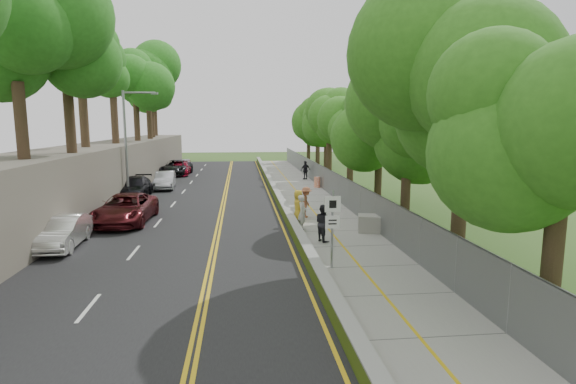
{
  "coord_description": "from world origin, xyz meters",
  "views": [
    {
      "loc": [
        -2.47,
        -19.73,
        5.68
      ],
      "look_at": [
        0.5,
        8.0,
        1.4
      ],
      "focal_mm": 28.0,
      "sensor_mm": 36.0,
      "label": 1
    }
  ],
  "objects_px": {
    "streetlight": "(129,138)",
    "signpost": "(332,220)",
    "car_1": "(62,232)",
    "car_2": "(126,209)",
    "person_far": "(305,170)",
    "concrete_block": "(371,223)",
    "painter_0": "(298,207)",
    "construction_barrel": "(317,182)"
  },
  "relations": [
    {
      "from": "car_1",
      "to": "concrete_block",
      "type": "bearing_deg",
      "value": 2.82
    },
    {
      "from": "concrete_block",
      "to": "car_2",
      "type": "xyz_separation_m",
      "value": [
        -13.3,
        3.59,
        0.37
      ]
    },
    {
      "from": "streetlight",
      "to": "concrete_block",
      "type": "xyz_separation_m",
      "value": [
        14.76,
        -11.37,
        -4.15
      ]
    },
    {
      "from": "construction_barrel",
      "to": "car_1",
      "type": "relative_size",
      "value": 0.21
    },
    {
      "from": "concrete_block",
      "to": "car_2",
      "type": "height_order",
      "value": "car_2"
    },
    {
      "from": "concrete_block",
      "to": "car_1",
      "type": "height_order",
      "value": "car_1"
    },
    {
      "from": "streetlight",
      "to": "signpost",
      "type": "xyz_separation_m",
      "value": [
        11.51,
        -17.02,
        -2.68
      ]
    },
    {
      "from": "concrete_block",
      "to": "person_far",
      "type": "distance_m",
      "value": 22.33
    },
    {
      "from": "signpost",
      "to": "car_2",
      "type": "height_order",
      "value": "signpost"
    },
    {
      "from": "signpost",
      "to": "streetlight",
      "type": "bearing_deg",
      "value": 124.08
    },
    {
      "from": "painter_0",
      "to": "concrete_block",
      "type": "bearing_deg",
      "value": -134.6
    },
    {
      "from": "streetlight",
      "to": "construction_barrel",
      "type": "bearing_deg",
      "value": 19.41
    },
    {
      "from": "car_1",
      "to": "car_2",
      "type": "xyz_separation_m",
      "value": [
        1.6,
        5.01,
        0.09
      ]
    },
    {
      "from": "streetlight",
      "to": "painter_0",
      "type": "xyz_separation_m",
      "value": [
        11.21,
        -9.07,
        -3.63
      ]
    },
    {
      "from": "painter_0",
      "to": "car_1",
      "type": "bearing_deg",
      "value": 96.64
    },
    {
      "from": "construction_barrel",
      "to": "person_far",
      "type": "height_order",
      "value": "person_far"
    },
    {
      "from": "signpost",
      "to": "construction_barrel",
      "type": "height_order",
      "value": "signpost"
    },
    {
      "from": "car_1",
      "to": "signpost",
      "type": "bearing_deg",
      "value": -22.55
    },
    {
      "from": "painter_0",
      "to": "signpost",
      "type": "bearing_deg",
      "value": 170.61
    },
    {
      "from": "car_2",
      "to": "painter_0",
      "type": "xyz_separation_m",
      "value": [
        9.75,
        -1.28,
        0.15
      ]
    },
    {
      "from": "construction_barrel",
      "to": "streetlight",
      "type": "bearing_deg",
      "value": -160.59
    },
    {
      "from": "concrete_block",
      "to": "painter_0",
      "type": "distance_m",
      "value": 4.26
    },
    {
      "from": "concrete_block",
      "to": "streetlight",
      "type": "bearing_deg",
      "value": 142.38
    },
    {
      "from": "streetlight",
      "to": "signpost",
      "type": "height_order",
      "value": "streetlight"
    },
    {
      "from": "painter_0",
      "to": "car_2",
      "type": "bearing_deg",
      "value": 70.96
    },
    {
      "from": "car_2",
      "to": "person_far",
      "type": "relative_size",
      "value": 3.12
    },
    {
      "from": "car_2",
      "to": "painter_0",
      "type": "bearing_deg",
      "value": -6.03
    },
    {
      "from": "car_2",
      "to": "person_far",
      "type": "height_order",
      "value": "person_far"
    },
    {
      "from": "streetlight",
      "to": "car_2",
      "type": "distance_m",
      "value": 8.78
    },
    {
      "from": "streetlight",
      "to": "car_1",
      "type": "height_order",
      "value": "streetlight"
    },
    {
      "from": "signpost",
      "to": "construction_barrel",
      "type": "xyz_separation_m",
      "value": [
        3.25,
        22.22,
        -1.46
      ]
    },
    {
      "from": "construction_barrel",
      "to": "person_far",
      "type": "distance_m",
      "value": 5.77
    },
    {
      "from": "construction_barrel",
      "to": "painter_0",
      "type": "distance_m",
      "value": 14.71
    },
    {
      "from": "signpost",
      "to": "concrete_block",
      "type": "bearing_deg",
      "value": 60.09
    },
    {
      "from": "car_2",
      "to": "streetlight",
      "type": "bearing_deg",
      "value": 102.1
    },
    {
      "from": "streetlight",
      "to": "car_1",
      "type": "xyz_separation_m",
      "value": [
        -0.14,
        -12.8,
        -3.87
      ]
    },
    {
      "from": "construction_barrel",
      "to": "car_1",
      "type": "xyz_separation_m",
      "value": [
        -14.9,
        -18.0,
        0.26
      ]
    },
    {
      "from": "car_1",
      "to": "painter_0",
      "type": "xyz_separation_m",
      "value": [
        11.35,
        3.73,
        0.25
      ]
    },
    {
      "from": "car_2",
      "to": "person_far",
      "type": "xyz_separation_m",
      "value": [
        13.09,
        18.73,
        0.13
      ]
    },
    {
      "from": "car_2",
      "to": "concrete_block",
      "type": "bearing_deg",
      "value": -13.64
    },
    {
      "from": "person_far",
      "to": "streetlight",
      "type": "bearing_deg",
      "value": 12.81
    },
    {
      "from": "streetlight",
      "to": "person_far",
      "type": "relative_size",
      "value": 4.24
    }
  ]
}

